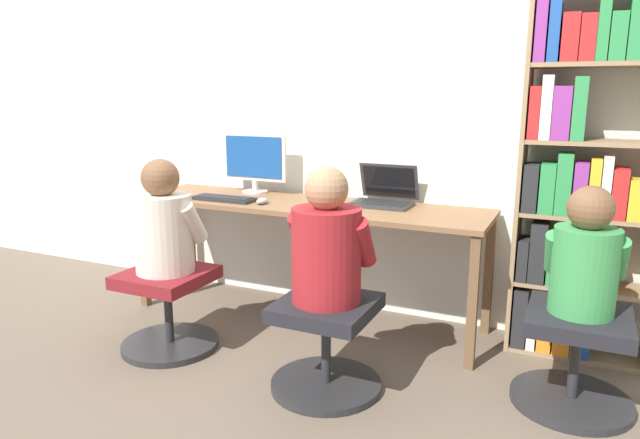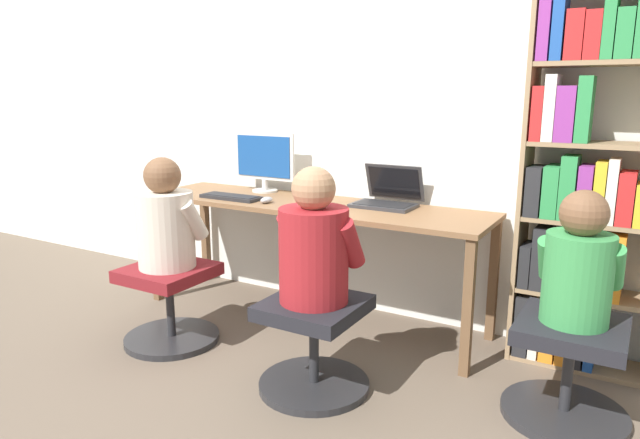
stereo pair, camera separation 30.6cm
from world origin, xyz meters
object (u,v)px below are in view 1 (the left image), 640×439
person_at_laptop (327,245)px  office_chair_left (168,306)px  office_chair_side (575,355)px  keyboard (224,198)px  person_at_monitor (164,224)px  laptop (383,196)px  bookshelf (579,178)px  desktop_monitor (254,161)px  office_chair_right (326,341)px  person_near_shelf (585,259)px

person_at_laptop → office_chair_left: bearing=177.7°
person_at_laptop → office_chair_side: (1.11, 0.35, -0.49)m
office_chair_side → keyboard: bearing=172.7°
office_chair_left → person_at_monitor: bearing=90.0°
keyboard → office_chair_side: keyboard is taller
keyboard → office_chair_side: size_ratio=0.75×
laptop → bookshelf: 1.10m
office_chair_side → desktop_monitor: bearing=163.8°
keyboard → person_at_monitor: bearing=-91.0°
office_chair_left → office_chair_right: same height
laptop → desktop_monitor: bearing=177.9°
bookshelf → office_chair_left: bearing=-157.1°
desktop_monitor → office_chair_left: desktop_monitor is taller
person_at_laptop → person_near_shelf: 1.17m
desktop_monitor → keyboard: size_ratio=1.16×
office_chair_side → office_chair_right: bearing=-162.4°
person_at_monitor → person_at_laptop: (1.01, -0.05, 0.01)m
office_chair_side → person_near_shelf: person_near_shelf is taller
desktop_monitor → person_near_shelf: (2.08, -0.60, -0.27)m
keyboard → office_chair_right: (1.00, -0.62, -0.53)m
office_chair_left → bookshelf: 2.36m
office_chair_right → office_chair_side: size_ratio=1.00×
person_at_laptop → office_chair_side: person_at_laptop is taller
desktop_monitor → office_chair_right: (0.97, -0.96, -0.73)m
desktop_monitor → keyboard: desktop_monitor is taller
laptop → office_chair_side: laptop is taller
desktop_monitor → keyboard: bearing=-95.0°
office_chair_right → person_at_monitor: size_ratio=0.87×
desktop_monitor → person_at_monitor: bearing=-92.5°
office_chair_left → office_chair_right: bearing=-2.6°
bookshelf → keyboard: bearing=-171.8°
office_chair_left → person_at_monitor: 0.48m
person_at_monitor → person_at_laptop: size_ratio=0.97×
office_chair_side → bookshelf: bearing=96.0°
office_chair_left → person_at_laptop: 1.12m
laptop → person_at_monitor: (-0.98, -0.87, -0.09)m
keyboard → laptop: bearing=17.2°
office_chair_right → person_at_monitor: person_at_monitor is taller
person_at_monitor → person_near_shelf: person_at_monitor is taller
laptop → office_chair_right: 1.08m
person_at_monitor → office_chair_left: bearing=-90.0°
desktop_monitor → person_at_laptop: desktop_monitor is taller
keyboard → office_chair_side: bearing=-7.3°
keyboard → person_near_shelf: (2.11, -0.27, -0.06)m
keyboard → person_at_laptop: bearing=-31.7°
keyboard → office_chair_left: size_ratio=0.75×
office_chair_right → desktop_monitor: bearing=135.4°
person_at_laptop → office_chair_side: 1.26m
person_near_shelf → person_at_laptop: bearing=-162.5°
laptop → person_at_laptop: (0.03, -0.92, -0.08)m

